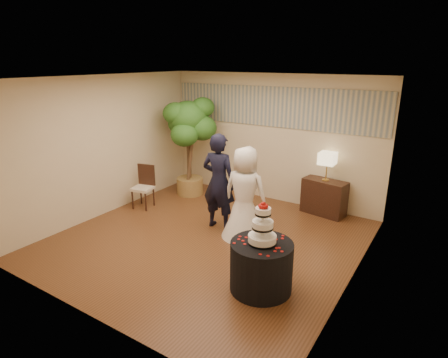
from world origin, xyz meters
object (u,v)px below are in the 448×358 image
Objects in this scene: groom at (219,182)px; bride at (245,193)px; cake_table at (261,266)px; console at (324,197)px; ficus_tree at (189,146)px; wedding_cake at (263,223)px; side_chair at (143,187)px; table_lamp at (327,167)px.

groom is 0.61m from bride.
console is at bearing 92.48° from cake_table.
ficus_tree is (-2.20, 1.24, 0.32)m from bride.
cake_table is 1.45× the size of wedding_cake.
bride is 1.89× the size of console.
groom is 0.79× the size of ficus_tree.
wedding_cake is at bearing -32.20° from side_chair.
wedding_cake is 4.11m from ficus_tree.
cake_table is at bearing -90.00° from wedding_cake.
ficus_tree reaches higher than cake_table.
bride reaches higher than side_chair.
table_lamp is 0.63× the size of side_chair.
table_lamp is at bearing 15.62° from side_chair.
table_lamp reaches higher than console.
bride is at bearing -116.33° from table_lamp.
groom is at bearing -36.21° from ficus_tree.
side_chair is (-3.54, 1.34, -0.55)m from wedding_cake.
console is 3.83m from side_chair.
console is at bearing 92.48° from wedding_cake.
ficus_tree is at bearing 141.46° from wedding_cake.
table_lamp is (0.00, 0.00, 0.66)m from console.
console is 0.66m from table_lamp.
groom is 2.07× the size of console.
groom reaches higher than console.
table_lamp is (-0.13, 3.08, 0.67)m from cake_table.
groom reaches higher than wedding_cake.
cake_table is at bearing -32.20° from side_chair.
ficus_tree is (-3.08, -0.53, 0.79)m from console.
side_chair is at bearing -105.15° from ficus_tree.
bride is 1.93× the size of cake_table.
cake_table is 0.98× the size of console.
bride is at bearing -29.50° from ficus_tree.
cake_table is (1.01, -1.31, -0.48)m from bride.
ficus_tree reaches higher than bride.
side_chair is (-1.93, -0.05, -0.45)m from groom.
table_lamp is (1.48, 1.70, 0.11)m from groom.
cake_table is (1.61, -1.39, -0.56)m from groom.
cake_table is 1.49× the size of table_lamp.
table_lamp is at bearing 9.71° from ficus_tree.
ficus_tree reaches higher than side_chair.
groom is at bearing -11.24° from bride.
bride is 1.67m from wedding_cake.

